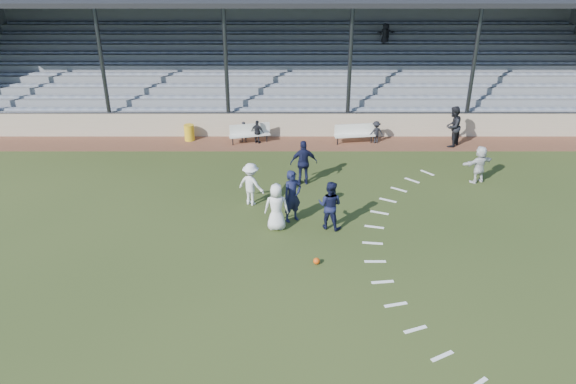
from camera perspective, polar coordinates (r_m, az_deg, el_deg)
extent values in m
plane|color=#2D3B18|center=(18.45, 0.00, -7.08)|extent=(90.00, 90.00, 0.00)
cube|color=brown|center=(27.82, 0.00, 4.95)|extent=(34.00, 2.00, 0.02)
cube|color=tan|center=(28.59, 0.00, 6.82)|extent=(34.00, 0.18, 1.20)
cube|color=silver|center=(27.71, -3.92, 5.78)|extent=(2.04, 0.88, 0.06)
cube|color=silver|center=(27.83, -3.91, 6.42)|extent=(1.95, 0.56, 0.54)
cylinder|color=#2F3137|center=(27.66, -5.64, 5.16)|extent=(0.06, 0.06, 0.40)
cylinder|color=#2F3137|center=(27.94, -2.18, 5.50)|extent=(0.06, 0.06, 0.40)
cube|color=silver|center=(27.80, 6.79, 5.72)|extent=(2.04, 0.67, 0.06)
cube|color=silver|center=(27.92, 6.77, 6.36)|extent=(1.99, 0.33, 0.54)
cylinder|color=#2F3137|center=(27.69, 5.05, 5.21)|extent=(0.06, 0.06, 0.40)
cylinder|color=#2F3137|center=(28.10, 8.45, 5.35)|extent=(0.06, 0.06, 0.40)
cylinder|color=gold|center=(28.51, -9.99, 5.97)|extent=(0.50, 0.50, 0.80)
sphere|color=#D3490C|center=(18.31, 2.92, -7.02)|extent=(0.22, 0.22, 0.22)
imported|color=silver|center=(19.87, -1.19, -1.52)|extent=(0.87, 0.58, 1.76)
imported|color=#131635|center=(20.36, 0.45, -0.43)|extent=(0.87, 0.79, 1.98)
imported|color=#131635|center=(19.97, 4.28, -1.34)|extent=(1.08, 0.97, 1.82)
imported|color=silver|center=(21.62, -3.78, 0.79)|extent=(1.28, 1.10, 1.71)
imported|color=#131635|center=(23.23, 1.60, 3.00)|extent=(1.17, 0.59, 1.91)
imported|color=silver|center=(24.77, 18.87, 2.68)|extent=(1.56, 1.06, 1.61)
imported|color=black|center=(28.28, 16.41, 6.40)|extent=(1.19, 1.23, 1.99)
imported|color=black|center=(27.92, -4.54, 6.12)|extent=(0.43, 0.33, 1.05)
imported|color=black|center=(27.69, -3.12, 6.12)|extent=(0.74, 0.54, 1.16)
imported|color=black|center=(28.05, 8.94, 6.04)|extent=(0.80, 0.60, 1.11)
cube|color=gray|center=(29.11, 0.00, 7.18)|extent=(34.00, 0.80, 1.20)
cube|color=gray|center=(29.00, 0.00, 8.46)|extent=(33.00, 0.28, 0.10)
cube|color=gray|center=(29.80, 0.00, 8.05)|extent=(34.00, 0.80, 1.60)
cube|color=gray|center=(29.64, 0.00, 9.67)|extent=(33.00, 0.28, 0.10)
cube|color=gray|center=(30.50, 0.00, 8.88)|extent=(34.00, 0.80, 2.00)
cube|color=gray|center=(30.30, 0.00, 10.83)|extent=(33.00, 0.28, 0.10)
cube|color=gray|center=(31.21, 0.00, 9.67)|extent=(34.00, 0.80, 2.40)
cube|color=gray|center=(30.97, 0.00, 11.94)|extent=(33.00, 0.28, 0.10)
cube|color=gray|center=(31.92, 0.00, 10.43)|extent=(34.00, 0.80, 2.80)
cube|color=gray|center=(31.65, 0.00, 13.01)|extent=(33.00, 0.28, 0.10)
cube|color=gray|center=(32.64, 0.00, 11.15)|extent=(34.00, 0.80, 3.20)
cube|color=gray|center=(32.34, 0.00, 14.02)|extent=(33.00, 0.28, 0.10)
cube|color=gray|center=(33.36, 0.00, 11.85)|extent=(34.00, 0.80, 3.60)
cube|color=gray|center=(33.04, 0.00, 15.00)|extent=(33.00, 0.28, 0.10)
cube|color=gray|center=(34.09, 0.00, 12.51)|extent=(34.00, 0.80, 4.00)
cube|color=gray|center=(33.75, 0.00, 15.93)|extent=(33.00, 0.28, 0.10)
cube|color=gray|center=(34.82, 0.00, 13.15)|extent=(34.00, 0.80, 4.40)
cube|color=gray|center=(34.47, 0.00, 16.83)|extent=(33.00, 0.28, 0.10)
cube|color=gray|center=(35.19, 0.00, 14.95)|extent=(34.00, 0.40, 6.40)
cylinder|color=#2F3137|center=(29.33, -18.25, 11.43)|extent=(0.20, 0.20, 6.50)
cylinder|color=#2F3137|center=(28.07, -6.27, 11.95)|extent=(0.20, 0.20, 6.50)
cylinder|color=#2F3137|center=(28.08, 6.27, 11.95)|extent=(0.20, 0.20, 6.50)
cylinder|color=#2F3137|center=(29.33, 18.24, 11.43)|extent=(0.20, 0.20, 6.50)
cylinder|color=#2F3137|center=(28.38, 0.00, 8.06)|extent=(34.00, 0.05, 0.05)
imported|color=black|center=(33.34, 9.81, 15.61)|extent=(0.58, 0.42, 1.10)
imported|color=black|center=(33.36, 9.96, 15.59)|extent=(1.03, 0.40, 1.09)
cube|color=white|center=(25.35, 13.97, 1.91)|extent=(0.54, 0.61, 0.01)
cube|color=white|center=(24.47, 12.49, 1.16)|extent=(0.59, 0.56, 0.01)
cube|color=white|center=(23.54, 11.20, 0.25)|extent=(0.64, 0.51, 0.01)
cube|color=white|center=(22.58, 10.11, -0.83)|extent=(0.67, 0.44, 0.01)
cube|color=white|center=(21.60, 9.28, -2.08)|extent=(0.70, 0.37, 0.01)
cube|color=white|center=(20.61, 8.76, -3.52)|extent=(0.71, 0.29, 0.01)
cube|color=white|center=(19.63, 8.59, -5.16)|extent=(0.71, 0.21, 0.01)
cube|color=white|center=(18.67, 8.85, -6.99)|extent=(0.70, 0.12, 0.01)
cube|color=white|center=(17.75, 9.59, -9.00)|extent=(0.71, 0.21, 0.01)
cube|color=white|center=(16.90, 10.89, -11.17)|extent=(0.71, 0.29, 0.01)
cube|color=white|center=(16.15, 12.81, -13.45)|extent=(0.70, 0.37, 0.01)
cube|color=white|center=(15.51, 15.40, -15.77)|extent=(0.67, 0.44, 0.01)
cube|color=white|center=(15.01, 18.68, -18.02)|extent=(0.64, 0.51, 0.01)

